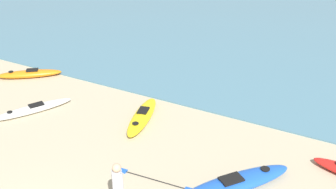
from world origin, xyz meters
name	(u,v)px	position (x,y,z in m)	size (l,w,h in m)	color
kayak_on_sand_0	(33,109)	(-5.34, 5.83, 0.13)	(1.87, 3.03, 0.30)	white
kayak_on_sand_1	(236,183)	(3.14, 5.38, 0.17)	(2.75, 3.35, 0.39)	blue
kayak_on_sand_2	(29,74)	(-8.05, 8.22, 0.17)	(2.63, 2.34, 0.38)	orange
kayak_on_sand_4	(142,116)	(-1.30, 7.38, 0.15)	(1.45, 3.06, 0.35)	yellow
person_near_foreground	(118,187)	(0.90, 2.84, 0.94)	(0.33, 0.28, 1.64)	#4C4C4C
loose_paddle	(155,180)	(0.95, 4.53, 0.01)	(2.79, 0.42, 0.03)	black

